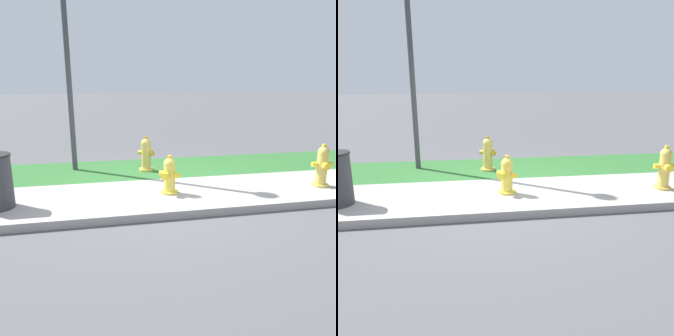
# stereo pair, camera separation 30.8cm
# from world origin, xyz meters

# --- Properties ---
(ground_plane) EXTENTS (120.00, 120.00, 0.00)m
(ground_plane) POSITION_xyz_m (0.00, 0.00, 0.00)
(ground_plane) COLOR #515154
(sidewalk_pavement) EXTENTS (18.00, 1.81, 0.01)m
(sidewalk_pavement) POSITION_xyz_m (0.00, 0.00, 0.01)
(sidewalk_pavement) COLOR #9E9993
(sidewalk_pavement) RESTS_ON ground
(grass_verge) EXTENTS (18.00, 1.84, 0.01)m
(grass_verge) POSITION_xyz_m (0.00, 1.83, 0.00)
(grass_verge) COLOR #2D662D
(grass_verge) RESTS_ON ground
(street_curb) EXTENTS (18.00, 0.16, 0.12)m
(street_curb) POSITION_xyz_m (0.00, -0.99, 0.06)
(street_curb) COLOR #9E9993
(street_curb) RESTS_ON ground
(fire_hydrant_mid_block) EXTENTS (0.34, 0.34, 0.66)m
(fire_hydrant_mid_block) POSITION_xyz_m (0.11, 0.05, 0.31)
(fire_hydrant_mid_block) COLOR yellow
(fire_hydrant_mid_block) RESTS_ON ground
(fire_hydrant_at_driveway) EXTENTS (0.38, 0.35, 0.78)m
(fire_hydrant_at_driveway) POSITION_xyz_m (2.88, -0.12, 0.38)
(fire_hydrant_at_driveway) COLOR gold
(fire_hydrant_at_driveway) RESTS_ON ground
(fire_hydrant_near_corner) EXTENTS (0.35, 0.35, 0.74)m
(fire_hydrant_near_corner) POSITION_xyz_m (-0.05, 1.65, 0.36)
(fire_hydrant_near_corner) COLOR gold
(fire_hydrant_near_corner) RESTS_ON ground
(street_lamp) EXTENTS (0.32, 0.32, 4.85)m
(street_lamp) POSITION_xyz_m (-1.56, 2.04, 3.19)
(street_lamp) COLOR #3D3D42
(street_lamp) RESTS_ON ground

